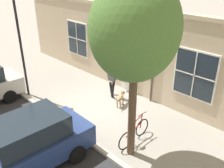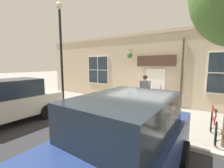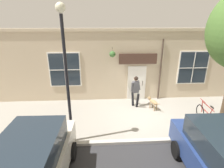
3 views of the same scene
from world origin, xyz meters
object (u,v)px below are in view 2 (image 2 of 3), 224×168
leaning_bicycle (213,125)px  parked_car_nearest_curb (4,102)px  dog_on_leash (160,104)px  street_lamp (61,43)px  parked_car_mid_block (122,144)px  fire_hydrant (42,100)px  pedestrian_walking (145,88)px

leaning_bicycle → parked_car_nearest_curb: 7.64m
dog_on_leash → street_lamp: (2.52, -4.01, 2.92)m
leaning_bicycle → parked_car_mid_block: 3.75m
parked_car_nearest_curb → leaning_bicycle: bearing=115.0°
dog_on_leash → parked_car_nearest_curb: parked_car_nearest_curb is taller
leaning_bicycle → parked_car_mid_block: bearing=-23.9°
dog_on_leash → fire_hydrant: 6.25m
dog_on_leash → leaning_bicycle: (1.55, 2.17, -0.04)m
parked_car_nearest_curb → fire_hydrant: size_ratio=5.64×
leaning_bicycle → parked_car_mid_block: size_ratio=0.40×
parked_car_nearest_curb → street_lamp: 3.41m
parked_car_mid_block → fire_hydrant: (-2.38, -6.35, -0.48)m
dog_on_leash → fire_hydrant: fire_hydrant is taller
pedestrian_walking → fire_hydrant: bearing=-58.3°
pedestrian_walking → parked_car_nearest_curb: size_ratio=0.41×
pedestrian_walking → fire_hydrant: pedestrian_walking is taller
pedestrian_walking → fire_hydrant: size_ratio=2.33×
parked_car_mid_block → pedestrian_walking: bearing=-163.5°
leaning_bicycle → fire_hydrant: size_ratio=2.26×
dog_on_leash → street_lamp: 5.56m
fire_hydrant → dog_on_leash: bearing=114.4°
pedestrian_walking → parked_car_nearest_curb: pedestrian_walking is taller
leaning_bicycle → fire_hydrant: 7.92m
dog_on_leash → fire_hydrant: size_ratio=1.23×
pedestrian_walking → fire_hydrant: (2.95, -4.77, -0.69)m
leaning_bicycle → fire_hydrant: leaning_bicycle is taller
leaning_bicycle → parked_car_mid_block: (3.40, -1.51, 0.50)m
parked_car_nearest_curb → dog_on_leash: bearing=135.2°
fire_hydrant → pedestrian_walking: bearing=121.7°
parked_car_nearest_curb → fire_hydrant: (-2.19, -0.95, -0.48)m
fire_hydrant → street_lamp: bearing=92.0°
dog_on_leash → parked_car_nearest_curb: size_ratio=0.22×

